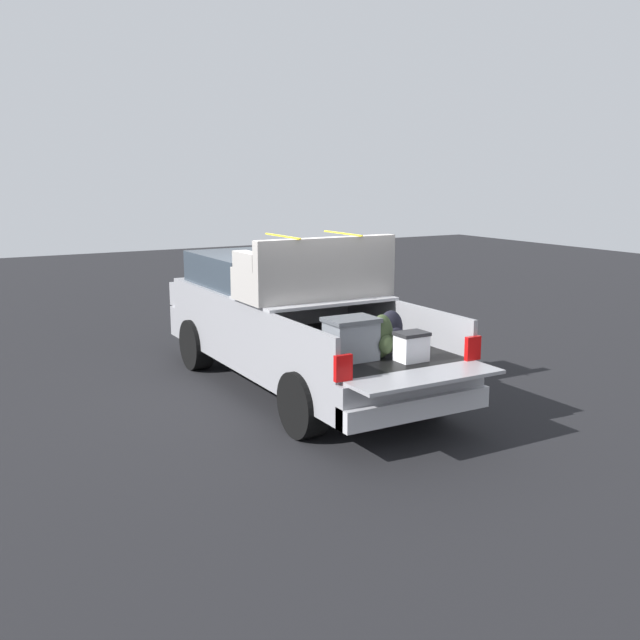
# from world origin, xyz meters

# --- Properties ---
(ground_plane) EXTENTS (40.00, 40.00, 0.00)m
(ground_plane) POSITION_xyz_m (0.00, 0.00, 0.00)
(ground_plane) COLOR black
(pickup_truck) EXTENTS (6.05, 2.06, 2.23)m
(pickup_truck) POSITION_xyz_m (0.34, 0.00, 0.95)
(pickup_truck) COLOR gray
(pickup_truck) RESTS_ON ground_plane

